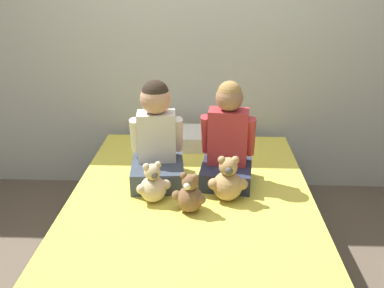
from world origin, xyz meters
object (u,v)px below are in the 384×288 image
at_px(teddy_bear_held_by_left_child, 153,185).
at_px(child_on_left, 157,140).
at_px(child_on_right, 228,141).
at_px(teddy_bear_held_by_right_child, 228,182).
at_px(bed, 191,237).
at_px(pillow_at_headboard, 195,138).
at_px(teddy_bear_between_children, 189,195).

bearing_deg(teddy_bear_held_by_left_child, child_on_left, 66.83).
bearing_deg(child_on_right, teddy_bear_held_by_right_child, -84.15).
height_order(teddy_bear_held_by_left_child, teddy_bear_held_by_right_child, teddy_bear_held_by_right_child).
distance_m(child_on_left, teddy_bear_held_by_left_child, 0.31).
relative_size(bed, pillow_at_headboard, 3.89).
bearing_deg(teddy_bear_held_by_left_child, teddy_bear_between_children, -49.52).
bearing_deg(teddy_bear_held_by_left_child, bed, -24.85).
bearing_deg(child_on_left, teddy_bear_held_by_right_child, -33.77).
relative_size(teddy_bear_held_by_left_child, teddy_bear_held_by_right_child, 0.88).
bearing_deg(teddy_bear_held_by_right_child, teddy_bear_between_children, -150.05).
xyz_separation_m(child_on_left, teddy_bear_held_by_right_child, (0.43, -0.23, -0.15)).
bearing_deg(child_on_left, teddy_bear_held_by_left_child, -94.83).
height_order(child_on_right, teddy_bear_between_children, child_on_right).
relative_size(bed, child_on_left, 3.21).
relative_size(child_on_left, teddy_bear_held_by_right_child, 2.35).
relative_size(bed, teddy_bear_held_by_left_child, 8.53).
bearing_deg(teddy_bear_between_children, bed, 103.11).
xyz_separation_m(bed, teddy_bear_held_by_right_child, (0.21, 0.03, 0.36)).
distance_m(teddy_bear_held_by_left_child, pillow_at_headboard, 0.85).
bearing_deg(bed, teddy_bear_held_by_right_child, 9.28).
bearing_deg(teddy_bear_held_by_right_child, teddy_bear_held_by_left_child, -177.61).
relative_size(bed, teddy_bear_between_children, 8.94).
relative_size(teddy_bear_between_children, pillow_at_headboard, 0.44).
bearing_deg(child_on_right, pillow_at_headboard, 117.19).
relative_size(child_on_left, teddy_bear_between_children, 2.78).
xyz_separation_m(bed, pillow_at_headboard, (0.00, 0.82, 0.30)).
xyz_separation_m(child_on_right, teddy_bear_between_children, (-0.22, -0.35, -0.17)).
height_order(bed, teddy_bear_held_by_right_child, teddy_bear_held_by_right_child).
height_order(child_on_left, teddy_bear_between_children, child_on_left).
height_order(child_on_left, pillow_at_headboard, child_on_left).
xyz_separation_m(child_on_left, child_on_right, (0.43, -0.00, 0.00)).
relative_size(child_on_right, pillow_at_headboard, 1.21).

